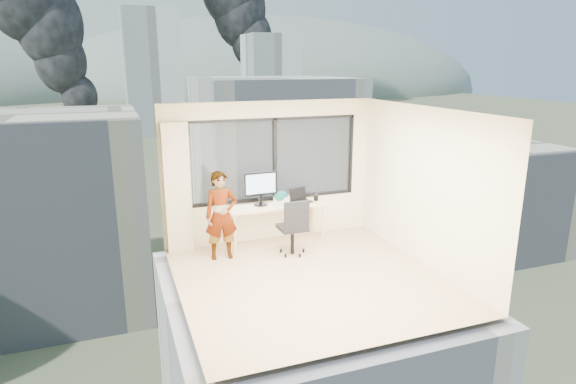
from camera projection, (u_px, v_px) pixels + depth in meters
name	position (u px, v px, depth m)	size (l,w,h in m)	color
floor	(310.00, 279.00, 7.54)	(4.00, 4.00, 0.01)	#D1C188
ceiling	(312.00, 110.00, 6.87)	(4.00, 4.00, 0.01)	white
wall_front	(380.00, 244.00, 5.39)	(4.00, 0.01, 2.60)	#F2E9BB
wall_left	(175.00, 212.00, 6.54)	(0.01, 4.00, 2.60)	#F2E9BB
wall_right	(424.00, 187.00, 7.87)	(0.01, 4.00, 2.60)	#F2E9BB
window_wall	(272.00, 159.00, 8.98)	(3.30, 0.16, 1.55)	black
curtain	(178.00, 189.00, 8.38)	(0.45, 0.14, 2.30)	beige
desk	(276.00, 224.00, 8.95)	(1.80, 0.60, 0.75)	beige
chair	(292.00, 226.00, 8.40)	(0.53, 0.53, 1.03)	black
person	(221.00, 215.00, 8.17)	(0.56, 0.36, 1.52)	#2D2D33
monitor	(261.00, 188.00, 8.73)	(0.63, 0.13, 0.63)	black
game_console	(281.00, 198.00, 9.14)	(0.31, 0.26, 0.08)	white
laptop	(302.00, 196.00, 8.97)	(0.36, 0.38, 0.23)	black
cellphone	(295.00, 204.00, 8.88)	(0.12, 0.06, 0.01)	black
pen_cup	(316.00, 198.00, 9.09)	(0.09, 0.09, 0.11)	black
handbag	(281.00, 196.00, 9.03)	(0.26, 0.13, 0.20)	#0D5051
exterior_ground	(124.00, 136.00, 120.08)	(400.00, 400.00, 0.04)	#515B3D
near_bldg_a	(24.00, 216.00, 33.59)	(16.00, 12.00, 14.00)	beige
near_bldg_b	(274.00, 161.00, 47.56)	(14.00, 13.00, 16.00)	white
near_bldg_c	(490.00, 199.00, 45.21)	(12.00, 10.00, 10.00)	beige
far_tower_b	(153.00, 73.00, 118.89)	(13.00, 13.00, 30.00)	silver
far_tower_c	(271.00, 78.00, 149.82)	(15.00, 15.00, 26.00)	silver
hill_b	(266.00, 90.00, 334.81)	(300.00, 220.00, 96.00)	slate
tree_b	(252.00, 294.00, 27.64)	(7.60, 7.60, 9.00)	#1C4918
tree_c	(354.00, 178.00, 53.46)	(8.40, 8.40, 10.00)	#1C4918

